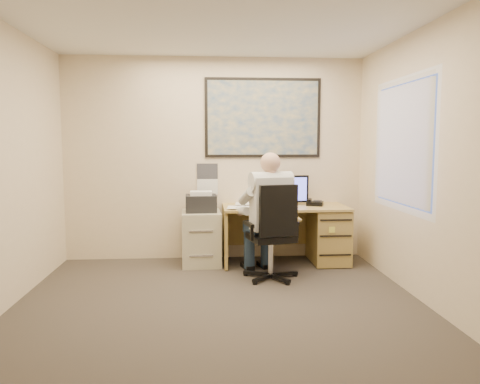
{
  "coord_description": "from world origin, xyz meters",
  "views": [
    {
      "loc": [
        -0.13,
        -4.06,
        1.57
      ],
      "look_at": [
        0.27,
        1.3,
        1.0
      ],
      "focal_mm": 35.0,
      "sensor_mm": 36.0,
      "label": 1
    }
  ],
  "objects": [
    {
      "name": "room_shell",
      "position": [
        0.0,
        0.0,
        1.35
      ],
      "size": [
        4.0,
        4.5,
        2.7
      ],
      "color": "#3A342D",
      "rests_on": "ground"
    },
    {
      "name": "desk",
      "position": [
        1.24,
        1.9,
        0.44
      ],
      "size": [
        1.6,
        0.97,
        1.13
      ],
      "color": "tan",
      "rests_on": "ground"
    },
    {
      "name": "world_map",
      "position": [
        0.65,
        2.23,
        1.9
      ],
      "size": [
        1.56,
        0.03,
        1.06
      ],
      "primitive_type": "cube",
      "color": "#1E4C93",
      "rests_on": "room_shell"
    },
    {
      "name": "wall_calendar",
      "position": [
        -0.1,
        2.24,
        1.08
      ],
      "size": [
        0.28,
        0.01,
        0.42
      ],
      "primitive_type": "cube",
      "color": "white",
      "rests_on": "room_shell"
    },
    {
      "name": "window_blinds",
      "position": [
        1.97,
        0.8,
        1.55
      ],
      "size": [
        0.06,
        1.4,
        1.3
      ],
      "primitive_type": null,
      "color": "beige",
      "rests_on": "room_shell"
    },
    {
      "name": "filing_cabinet",
      "position": [
        -0.19,
        1.91,
        0.41
      ],
      "size": [
        0.51,
        0.61,
        0.95
      ],
      "rotation": [
        0.0,
        0.0,
        0.04
      ],
      "color": "#BEB899",
      "rests_on": "ground"
    },
    {
      "name": "office_chair",
      "position": [
        0.61,
        1.14,
        0.32
      ],
      "size": [
        0.78,
        0.78,
        1.11
      ],
      "rotation": [
        0.0,
        0.0,
        0.2
      ],
      "color": "black",
      "rests_on": "ground"
    },
    {
      "name": "person",
      "position": [
        0.62,
        1.22,
        0.73
      ],
      "size": [
        0.82,
        1.01,
        1.46
      ],
      "primitive_type": null,
      "rotation": [
        0.0,
        0.0,
        0.25
      ],
      "color": "silver",
      "rests_on": "office_chair"
    }
  ]
}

